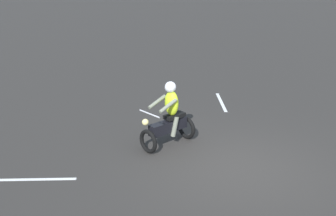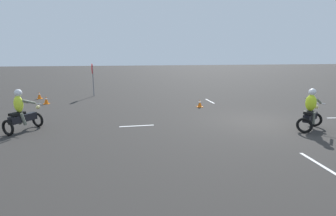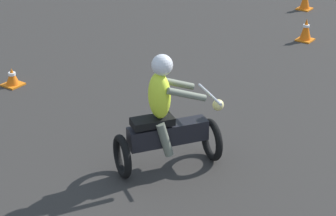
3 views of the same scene
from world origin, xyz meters
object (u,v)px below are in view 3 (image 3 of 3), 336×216
(motorcycle_rider_background, at_px, (166,120))
(traffic_cone_mid_left, at_px, (12,77))
(traffic_cone_near_left, at_px, (305,0))
(traffic_cone_far_right, at_px, (306,30))

(motorcycle_rider_background, xyz_separation_m, traffic_cone_mid_left, (0.74, 3.85, -0.57))
(traffic_cone_mid_left, bearing_deg, traffic_cone_near_left, -17.20)
(motorcycle_rider_background, xyz_separation_m, traffic_cone_near_left, (7.96, 1.62, -0.49))
(traffic_cone_mid_left, relative_size, traffic_cone_far_right, 0.67)
(motorcycle_rider_background, relative_size, traffic_cone_mid_left, 5.19)
(traffic_cone_near_left, bearing_deg, traffic_cone_far_right, -154.90)
(motorcycle_rider_background, bearing_deg, traffic_cone_mid_left, -157.55)
(traffic_cone_near_left, relative_size, traffic_cone_mid_left, 1.50)
(motorcycle_rider_background, height_order, traffic_cone_far_right, motorcycle_rider_background)
(traffic_cone_near_left, xyz_separation_m, traffic_cone_far_right, (-2.04, -0.96, -0.00))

